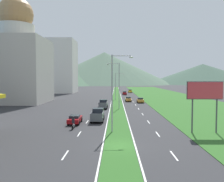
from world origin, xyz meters
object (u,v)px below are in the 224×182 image
(street_lamp_near, at_px, (114,88))
(car_0, at_px, (128,99))
(car_3, at_px, (75,119))
(street_lamp_mid, at_px, (118,83))
(pickup_truck_1, at_px, (98,115))
(car_2, at_px, (140,100))
(pickup_truck_0, at_px, (103,104))
(billboard_roadside, at_px, (205,94))
(street_lamp_far, at_px, (117,84))
(motorcycle_rider, at_px, (73,124))
(car_1, at_px, (125,93))
(car_4, at_px, (130,91))

(street_lamp_near, distance_m, car_0, 43.24)
(street_lamp_near, relative_size, car_3, 2.25)
(street_lamp_mid, xyz_separation_m, pickup_truck_1, (-3.59, -15.68, -5.21))
(car_2, relative_size, pickup_truck_0, 0.77)
(billboard_roadside, height_order, car_3, billboard_roadside)
(billboard_roadside, xyz_separation_m, car_3, (-18.20, 6.47, -4.50))
(pickup_truck_0, bearing_deg, car_0, -22.20)
(street_lamp_mid, xyz_separation_m, car_0, (3.48, 18.65, -5.45))
(street_lamp_near, height_order, street_lamp_mid, street_lamp_mid)
(car_2, bearing_deg, street_lamp_near, -11.09)
(billboard_roadside, xyz_separation_m, pickup_truck_0, (-14.70, 25.97, -4.24))
(pickup_truck_0, relative_size, pickup_truck_1, 1.00)
(street_lamp_far, bearing_deg, pickup_truck_1, -94.84)
(street_lamp_near, bearing_deg, car_2, 78.91)
(billboard_roadside, distance_m, car_3, 19.83)
(street_lamp_mid, relative_size, car_2, 2.63)
(street_lamp_mid, height_order, car_2, street_lamp_mid)
(street_lamp_near, xyz_separation_m, car_3, (-6.34, 5.97, -5.18))
(car_3, height_order, motorcycle_rider, motorcycle_rider)
(pickup_truck_1, xyz_separation_m, motorcycle_rider, (-2.98, -6.51, -0.24))
(car_1, xyz_separation_m, car_4, (3.44, 16.23, 0.01))
(car_4, bearing_deg, pickup_truck_1, -7.38)
(billboard_roadside, height_order, car_0, billboard_roadside)
(street_lamp_near, distance_m, car_4, 89.67)
(car_0, bearing_deg, car_2, 39.20)
(car_4, xyz_separation_m, pickup_truck_1, (-10.47, -80.81, 0.17))
(car_3, relative_size, car_4, 1.05)
(car_0, relative_size, car_2, 1.13)
(street_lamp_far, distance_m, car_4, 41.94)
(billboard_roadside, bearing_deg, pickup_truck_1, 148.88)
(street_lamp_far, relative_size, pickup_truck_0, 1.69)
(car_3, height_order, pickup_truck_1, pickup_truck_1)
(car_3, height_order, car_4, car_4)
(street_lamp_near, relative_size, car_1, 2.37)
(motorcycle_rider, bearing_deg, car_4, -8.76)
(pickup_truck_0, height_order, pickup_truck_1, same)
(street_lamp_mid, height_order, car_0, street_lamp_mid)
(motorcycle_rider, bearing_deg, street_lamp_near, -107.81)
(street_lamp_far, height_order, car_3, street_lamp_far)
(street_lamp_mid, distance_m, street_lamp_far, 24.06)
(street_lamp_far, bearing_deg, car_2, -53.37)
(street_lamp_mid, height_order, street_lamp_far, street_lamp_mid)
(motorcycle_rider, bearing_deg, car_0, -13.83)
(street_lamp_far, xyz_separation_m, car_0, (3.71, -5.39, -4.55))
(car_4, bearing_deg, street_lamp_near, -4.86)
(street_lamp_mid, relative_size, pickup_truck_1, 2.02)
(car_2, bearing_deg, street_lamp_mid, -25.26)
(car_1, xyz_separation_m, pickup_truck_1, (-7.03, -64.57, 0.19))
(billboard_roadside, bearing_deg, car_0, 100.05)
(street_lamp_near, relative_size, street_lamp_mid, 0.95)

